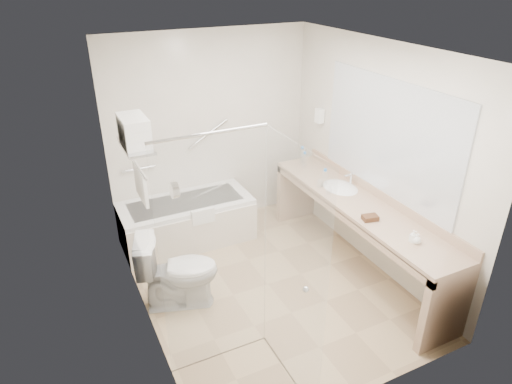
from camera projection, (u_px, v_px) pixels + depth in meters
name	position (u px, v px, depth m)	size (l,w,h in m)	color
floor	(268.00, 284.00, 5.01)	(3.20, 3.20, 0.00)	tan
ceiling	(271.00, 49.00, 3.88)	(2.60, 3.20, 0.10)	silver
wall_back	(211.00, 132.00, 5.73)	(2.60, 0.10, 2.50)	beige
wall_front	(376.00, 271.00, 3.16)	(2.60, 0.10, 2.50)	beige
wall_left	(136.00, 210.00, 3.94)	(0.10, 3.20, 2.50)	beige
wall_right	(375.00, 159.00, 4.96)	(0.10, 3.20, 2.50)	beige
bathtub	(187.00, 221.00, 5.69)	(1.60, 0.73, 0.59)	white
grab_bar_short	(139.00, 169.00, 5.46)	(0.03, 0.03, 0.40)	silver
grab_bar_long	(208.00, 134.00, 5.68)	(0.03, 0.03, 0.60)	silver
shower_enclosure	(252.00, 264.00, 3.54)	(0.96, 0.91, 2.11)	silver
towel_shelf	(135.00, 140.00, 4.04)	(0.24, 0.55, 0.81)	silver
vanity_counter	(358.00, 219.00, 5.00)	(0.55, 2.70, 0.95)	tan
sink	(340.00, 190.00, 5.25)	(0.40, 0.52, 0.14)	white
faucet	(351.00, 179.00, 5.26)	(0.03, 0.03, 0.14)	silver
mirror	(387.00, 137.00, 4.70)	(0.02, 2.00, 1.20)	silver
hairdryer_unit	(320.00, 116.00, 5.69)	(0.08, 0.10, 0.18)	white
toilet	(178.00, 271.00, 4.57)	(0.45, 0.80, 0.79)	white
amenity_basket	(370.00, 218.00, 4.57)	(0.15, 0.10, 0.05)	#4F341C
soap_bottle_a	(413.00, 239.00, 4.21)	(0.05, 0.12, 0.06)	white
soap_bottle_b	(417.00, 240.00, 4.18)	(0.08, 0.10, 0.08)	white
water_bottle_left	(325.00, 178.00, 5.21)	(0.07, 0.07, 0.22)	silver
water_bottle_mid	(302.00, 155.00, 5.85)	(0.07, 0.07, 0.22)	silver
water_bottle_right	(304.00, 160.00, 5.70)	(0.06, 0.06, 0.21)	silver
drinking_glass_near	(329.00, 191.00, 5.08)	(0.06, 0.06, 0.08)	silver
drinking_glass_far	(320.00, 183.00, 5.23)	(0.07, 0.07, 0.09)	silver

